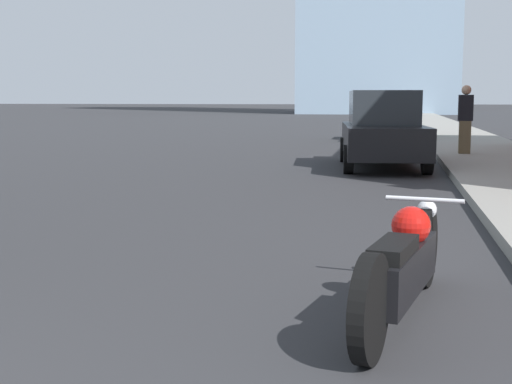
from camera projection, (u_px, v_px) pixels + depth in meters
name	position (u px, v px, depth m)	size (l,w,h in m)	color
sidewalk	(438.00, 125.00, 40.14)	(2.84, 240.00, 0.15)	gray
motorcycle	(403.00, 264.00, 5.00)	(0.80, 2.50, 0.76)	black
parked_car_black	(383.00, 130.00, 15.89)	(2.11, 4.63, 1.72)	black
parked_car_green	(386.00, 118.00, 26.53)	(1.87, 4.09, 1.59)	#1E6B33
pedestrian	(465.00, 118.00, 18.04)	(0.36, 0.24, 1.73)	brown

